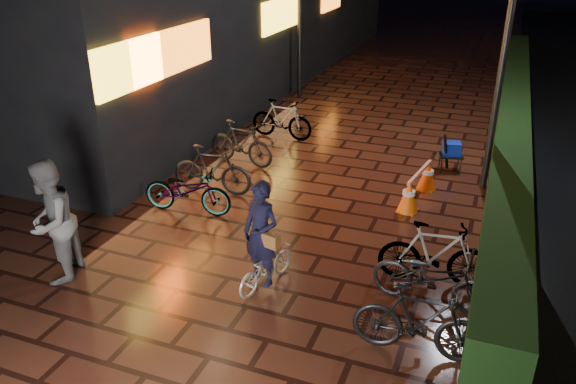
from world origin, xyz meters
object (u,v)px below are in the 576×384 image
at_px(bystander_person, 51,222).
at_px(cart_assembly, 451,150).
at_px(traffic_barrier, 418,185).
at_px(cyclist, 263,249).

height_order(bystander_person, cart_assembly, bystander_person).
relative_size(traffic_barrier, cart_assembly, 1.61).
bearing_deg(cart_assembly, cyclist, -110.41).
relative_size(cyclist, traffic_barrier, 1.12).
relative_size(bystander_person, cyclist, 1.11).
distance_m(bystander_person, traffic_barrier, 6.65).
bearing_deg(cyclist, cart_assembly, 69.59).
xyz_separation_m(bystander_person, cart_assembly, (5.07, 6.43, -0.46)).
bearing_deg(cyclist, traffic_barrier, 66.67).
distance_m(bystander_person, cart_assembly, 8.20).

